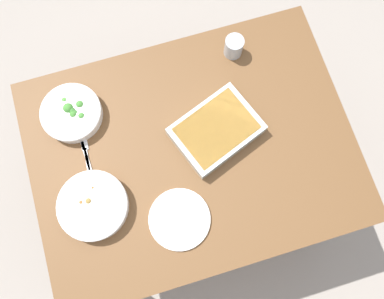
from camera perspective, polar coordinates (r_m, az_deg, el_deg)
ground_plane at (r=2.14m, az=0.00°, el=-4.59°), size 6.00×6.00×0.00m
dining_table at (r=1.50m, az=0.00°, el=-0.80°), size 1.20×0.90×0.74m
stew_bowl at (r=1.39m, az=-14.58°, el=-8.14°), size 0.25×0.25×0.06m
broccoli_bowl at (r=1.49m, az=-17.57°, el=5.22°), size 0.23×0.23×0.07m
baking_dish at (r=1.40m, az=3.65°, el=2.92°), size 0.36×0.31×0.06m
drink_cup at (r=1.53m, az=6.25°, el=15.00°), size 0.07×0.07×0.08m
side_plate at (r=1.37m, az=-1.89°, el=-10.40°), size 0.22×0.22×0.01m
spoon_by_stew at (r=1.41m, az=-12.76°, el=-7.43°), size 0.17×0.06×0.01m
spoon_by_broccoli at (r=1.46m, az=-15.97°, el=0.39°), size 0.03×0.18×0.01m
fork_on_table at (r=1.45m, az=-15.48°, el=-1.19°), size 0.03×0.18×0.01m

